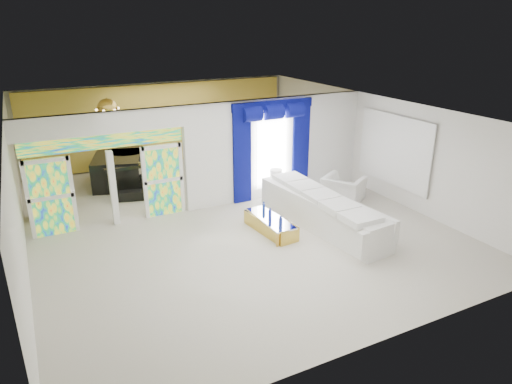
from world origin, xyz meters
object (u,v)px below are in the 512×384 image
white_sofa (321,212)px  console_table (284,192)px  armchair (343,189)px  coffee_table (271,225)px  grand_piano (118,170)px

white_sofa → console_table: white_sofa is taller
console_table → armchair: (1.50, -0.96, 0.18)m
white_sofa → console_table: (0.19, 2.24, -0.22)m
coffee_table → white_sofa: bearing=-12.5°
armchair → white_sofa: bearing=96.8°
console_table → armchair: size_ratio=1.00×
coffee_table → console_table: 2.47m
white_sofa → armchair: 2.12m
console_table → coffee_table: bearing=-128.4°
armchair → grand_piano: bearing=21.4°
console_table → grand_piano: size_ratio=0.59×
white_sofa → armchair: bearing=31.5°
white_sofa → armchair: size_ratio=3.81×
coffee_table → grand_piano: bearing=116.2°
console_table → armchair: 1.79m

